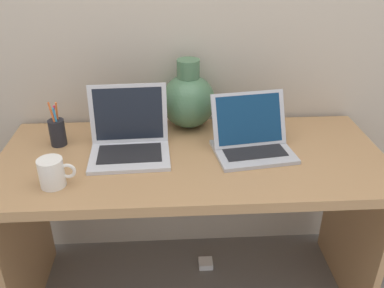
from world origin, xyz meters
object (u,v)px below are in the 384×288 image
at_px(laptop_right, 251,137).
at_px(power_brick, 206,263).
at_px(coffee_mug, 52,173).
at_px(green_vase, 188,99).
at_px(laptop_left, 129,135).
at_px(pen_cup, 57,132).

height_order(laptop_right, power_brick, laptop_right).
xyz_separation_m(laptop_right, coffee_mug, (-0.73, -0.22, -0.01)).
xyz_separation_m(laptop_right, green_vase, (-0.24, 0.23, 0.07)).
height_order(laptop_right, green_vase, green_vase).
xyz_separation_m(green_vase, power_brick, (0.08, -0.12, -0.85)).
xyz_separation_m(laptop_left, coffee_mug, (-0.25, -0.24, -0.02)).
distance_m(pen_cup, power_brick, 1.00).
relative_size(laptop_left, green_vase, 1.04).
height_order(coffee_mug, power_brick, coffee_mug).
bearing_deg(coffee_mug, power_brick, 30.03).
bearing_deg(laptop_right, power_brick, 145.27).
xyz_separation_m(laptop_left, laptop_right, (0.48, -0.02, -0.01)).
bearing_deg(coffee_mug, green_vase, 42.70).
distance_m(coffee_mug, power_brick, 1.02).
relative_size(laptop_left, power_brick, 4.54).
xyz_separation_m(green_vase, coffee_mug, (-0.49, -0.45, -0.07)).
xyz_separation_m(coffee_mug, power_brick, (0.57, 0.33, -0.78)).
bearing_deg(laptop_right, pen_cup, 173.80).
xyz_separation_m(laptop_left, green_vase, (0.25, 0.22, 0.06)).
relative_size(coffee_mug, power_brick, 1.83).
bearing_deg(coffee_mug, pen_cup, 99.42).
bearing_deg(laptop_left, power_brick, 15.93).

